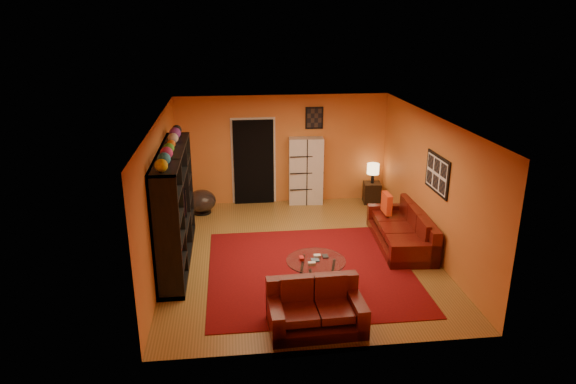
{
  "coord_description": "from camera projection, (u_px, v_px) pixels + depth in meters",
  "views": [
    {
      "loc": [
        -1.24,
        -8.84,
        4.3
      ],
      "look_at": [
        -0.21,
        0.1,
        1.22
      ],
      "focal_mm": 32.0,
      "sensor_mm": 36.0,
      "label": 1
    }
  ],
  "objects": [
    {
      "name": "floor",
      "position": [
        299.0,
        254.0,
        9.83
      ],
      "size": [
        6.0,
        6.0,
        0.0
      ],
      "primitive_type": "plane",
      "color": "brown",
      "rests_on": "ground"
    },
    {
      "name": "doorway",
      "position": [
        254.0,
        162.0,
        12.21
      ],
      "size": [
        0.95,
        0.1,
        2.04
      ],
      "primitive_type": "cube",
      "color": "black",
      "rests_on": "floor"
    },
    {
      "name": "wall_art_right",
      "position": [
        437.0,
        174.0,
        9.3
      ],
      "size": [
        0.03,
        1.0,
        0.7
      ],
      "primitive_type": "cube",
      "color": "black",
      "rests_on": "wall_right"
    },
    {
      "name": "throw_pillow",
      "position": [
        387.0,
        203.0,
        10.66
      ],
      "size": [
        0.12,
        0.42,
        0.42
      ],
      "primitive_type": "cube",
      "color": "#F1451A",
      "rests_on": "sofa"
    },
    {
      "name": "ceiling",
      "position": [
        300.0,
        119.0,
        8.99
      ],
      "size": [
        6.0,
        6.0,
        0.0
      ],
      "primitive_type": "plane",
      "rotation": [
        3.14,
        0.0,
        0.0
      ],
      "color": "white",
      "rests_on": "wall_back"
    },
    {
      "name": "entertainment_unit",
      "position": [
        175.0,
        207.0,
        9.25
      ],
      "size": [
        0.45,
        3.0,
        2.1
      ],
      "primitive_type": "cube",
      "color": "black",
      "rests_on": "floor"
    },
    {
      "name": "wall_art_back",
      "position": [
        314.0,
        118.0,
        12.05
      ],
      "size": [
        0.42,
        0.03,
        0.52
      ],
      "primitive_type": "cube",
      "color": "black",
      "rests_on": "wall_back"
    },
    {
      "name": "coffee_table",
      "position": [
        316.0,
        263.0,
        8.47
      ],
      "size": [
        0.98,
        0.98,
        0.49
      ],
      "rotation": [
        0.0,
        0.0,
        0.19
      ],
      "color": "silver",
      "rests_on": "floor"
    },
    {
      "name": "rug",
      "position": [
        310.0,
        270.0,
        9.18
      ],
      "size": [
        3.6,
        3.6,
        0.01
      ],
      "primitive_type": "cube",
      "color": "#56090C",
      "rests_on": "floor"
    },
    {
      "name": "bowl_chair",
      "position": [
        202.0,
        201.0,
        11.77
      ],
      "size": [
        0.67,
        0.67,
        0.54
      ],
      "color": "black",
      "rests_on": "floor"
    },
    {
      "name": "wall_back",
      "position": [
        283.0,
        150.0,
        12.23
      ],
      "size": [
        6.0,
        0.0,
        6.0
      ],
      "primitive_type": "plane",
      "rotation": [
        1.57,
        0.0,
        0.0
      ],
      "color": "orange",
      "rests_on": "floor"
    },
    {
      "name": "storage_cabinet",
      "position": [
        306.0,
        171.0,
        12.26
      ],
      "size": [
        0.83,
        0.42,
        1.62
      ],
      "primitive_type": "cube",
      "rotation": [
        0.0,
        0.0,
        -0.07
      ],
      "color": "beige",
      "rests_on": "floor"
    },
    {
      "name": "sofa",
      "position": [
        405.0,
        231.0,
        10.16
      ],
      "size": [
        1.05,
        2.27,
        0.85
      ],
      "rotation": [
        0.0,
        0.0,
        -0.07
      ],
      "color": "#480C09",
      "rests_on": "rug"
    },
    {
      "name": "wall_front",
      "position": [
        332.0,
        263.0,
        6.59
      ],
      "size": [
        6.0,
        0.0,
        6.0
      ],
      "primitive_type": "plane",
      "rotation": [
        -1.57,
        0.0,
        0.0
      ],
      "color": "orange",
      "rests_on": "floor"
    },
    {
      "name": "wall_right",
      "position": [
        431.0,
        185.0,
        9.68
      ],
      "size": [
        0.0,
        6.0,
        6.0
      ],
      "primitive_type": "plane",
      "rotation": [
        1.57,
        0.0,
        -1.57
      ],
      "color": "orange",
      "rests_on": "floor"
    },
    {
      "name": "wall_left",
      "position": [
        161.0,
        194.0,
        9.14
      ],
      "size": [
        0.0,
        6.0,
        6.0
      ],
      "primitive_type": "plane",
      "rotation": [
        1.57,
        0.0,
        1.57
      ],
      "color": "orange",
      "rests_on": "floor"
    },
    {
      "name": "table_lamp",
      "position": [
        373.0,
        169.0,
        12.28
      ],
      "size": [
        0.29,
        0.29,
        0.48
      ],
      "color": "black",
      "rests_on": "side_table"
    },
    {
      "name": "side_table",
      "position": [
        372.0,
        193.0,
        12.47
      ],
      "size": [
        0.44,
        0.44,
        0.5
      ],
      "primitive_type": "cube",
      "rotation": [
        0.0,
        0.0,
        -0.11
      ],
      "color": "black",
      "rests_on": "floor"
    },
    {
      "name": "loveseat",
      "position": [
        315.0,
        308.0,
        7.45
      ],
      "size": [
        1.4,
        0.87,
        0.85
      ],
      "rotation": [
        0.0,
        0.0,
        1.61
      ],
      "color": "#480C09",
      "rests_on": "rug"
    },
    {
      "name": "tv",
      "position": [
        178.0,
        211.0,
        9.21
      ],
      "size": [
        0.94,
        0.12,
        0.54
      ],
      "primitive_type": "imported",
      "rotation": [
        0.0,
        0.0,
        1.57
      ],
      "color": "black",
      "rests_on": "entertainment_unit"
    }
  ]
}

